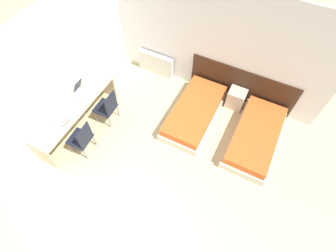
{
  "coord_description": "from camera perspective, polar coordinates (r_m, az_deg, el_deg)",
  "views": [
    {
      "loc": [
        1.38,
        -0.44,
        5.06
      ],
      "look_at": [
        0.0,
        2.25,
        0.55
      ],
      "focal_mm": 28.0,
      "sensor_mm": 36.0,
      "label": 1
    }
  ],
  "objects": [
    {
      "name": "ground_plane",
      "position": [
        5.26,
        -12.14,
        -22.04
      ],
      "size": [
        20.0,
        20.0,
        0.0
      ],
      "primitive_type": "plane",
      "color": "beige"
    },
    {
      "name": "wall_back",
      "position": [
        6.04,
        8.5,
        17.63
      ],
      "size": [
        5.55,
        0.05,
        2.7
      ],
      "color": "white",
      "rests_on": "ground_plane"
    },
    {
      "name": "wall_left",
      "position": [
        5.78,
        -22.2,
        11.6
      ],
      "size": [
        0.05,
        5.1,
        2.7
      ],
      "color": "white",
      "rests_on": "ground_plane"
    },
    {
      "name": "headboard_panel",
      "position": [
        6.45,
        15.6,
        8.39
      ],
      "size": [
        2.5,
        0.03,
        0.96
      ],
      "color": "#382316",
      "rests_on": "ground_plane"
    },
    {
      "name": "bed_near_window",
      "position": [
        6.12,
        5.8,
        2.94
      ],
      "size": [
        0.95,
        1.92,
        0.38
      ],
      "color": "beige",
      "rests_on": "ground_plane"
    },
    {
      "name": "bed_near_door",
      "position": [
        6.03,
        18.47,
        -2.23
      ],
      "size": [
        0.95,
        1.92,
        0.38
      ],
      "color": "beige",
      "rests_on": "ground_plane"
    },
    {
      "name": "nightstand",
      "position": [
        6.48,
        14.57,
        5.82
      ],
      "size": [
        0.4,
        0.35,
        0.49
      ],
      "color": "beige",
      "rests_on": "ground_plane"
    },
    {
      "name": "radiator",
      "position": [
        7.02,
        -2.6,
        13.38
      ],
      "size": [
        0.95,
        0.12,
        0.6
      ],
      "color": "silver",
      "rests_on": "ground_plane"
    },
    {
      "name": "desk",
      "position": [
        5.97,
        -19.74,
        3.22
      ],
      "size": [
        0.61,
        2.22,
        0.73
      ],
      "color": "#C6B28E",
      "rests_on": "ground_plane"
    },
    {
      "name": "chair_near_laptop",
      "position": [
        5.96,
        -13.09,
        4.13
      ],
      "size": [
        0.44,
        0.44,
        0.9
      ],
      "rotation": [
        0.0,
        0.0,
        0.04
      ],
      "color": "black",
      "rests_on": "ground_plane"
    },
    {
      "name": "chair_near_notebook",
      "position": [
        5.63,
        -18.28,
        -2.52
      ],
      "size": [
        0.45,
        0.45,
        0.9
      ],
      "rotation": [
        0.0,
        0.0,
        0.07
      ],
      "color": "black",
      "rests_on": "ground_plane"
    },
    {
      "name": "laptop",
      "position": [
        6.01,
        -18.33,
        7.53
      ],
      "size": [
        0.34,
        0.23,
        0.32
      ],
      "rotation": [
        0.0,
        0.0,
        -0.01
      ],
      "color": "silver",
      "rests_on": "desk"
    },
    {
      "name": "open_notebook",
      "position": [
        5.71,
        -22.28,
        1.27
      ],
      "size": [
        0.31,
        0.23,
        0.02
      ],
      "rotation": [
        0.0,
        0.0,
        -0.05
      ],
      "color": "black",
      "rests_on": "desk"
    }
  ]
}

